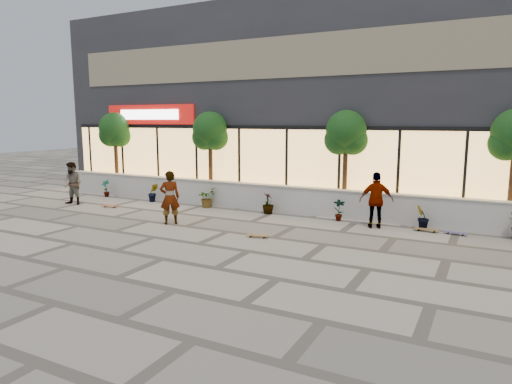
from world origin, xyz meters
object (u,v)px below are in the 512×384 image
at_px(tree_mideast, 346,135).
at_px(skateboard_right_near, 426,229).
at_px(skater_center, 170,198).
at_px(skateboard_left, 110,206).
at_px(tree_midwest, 210,133).
at_px(skateboard_right_far, 455,233).
at_px(tree_west, 115,132).
at_px(skater_right_near, 376,200).
at_px(skateboard_center, 257,235).
at_px(skater_left, 73,184).

distance_m(tree_mideast, skateboard_right_near, 4.55).
bearing_deg(skater_center, skateboard_right_near, 158.13).
bearing_deg(skateboard_left, tree_midwest, 33.48).
bearing_deg(skateboard_right_far, skater_center, -154.66).
height_order(tree_west, skater_right_near, tree_west).
distance_m(tree_midwest, skateboard_center, 7.22).
bearing_deg(tree_mideast, skater_left, -162.68).
xyz_separation_m(skater_left, skateboard_right_far, (14.76, 1.85, -0.83)).
bearing_deg(tree_west, skateboard_right_far, -5.52).
bearing_deg(tree_mideast, skater_right_near, -47.14).
bearing_deg(tree_midwest, skateboard_center, -44.78).
distance_m(skater_center, skateboard_left, 4.36).
bearing_deg(tree_mideast, skater_center, -137.84).
height_order(tree_west, tree_mideast, same).
distance_m(tree_west, skateboard_right_near, 15.03).
bearing_deg(tree_midwest, skater_right_near, -12.74).
bearing_deg(skater_left, skateboard_left, -0.03).
distance_m(skater_right_near, skateboard_center, 4.22).
relative_size(skateboard_center, skateboard_right_far, 1.01).
distance_m(tree_west, skateboard_left, 4.99).
bearing_deg(skater_right_near, skateboard_center, 25.94).
relative_size(tree_west, tree_mideast, 1.00).
height_order(skater_center, skateboard_left, skater_center).
xyz_separation_m(tree_midwest, tree_mideast, (6.00, 0.00, 0.00)).
relative_size(tree_mideast, skater_center, 2.12).
height_order(skater_center, skateboard_right_far, skater_center).
height_order(skater_center, skater_right_near, skater_right_near).
xyz_separation_m(tree_west, tree_mideast, (11.50, 0.00, 0.00)).
bearing_deg(skater_left, skateboard_right_far, 0.01).
bearing_deg(skater_right_near, skateboard_right_far, 165.73).
distance_m(skater_center, skateboard_right_near, 8.54).
bearing_deg(skater_center, skater_left, -51.47).
bearing_deg(tree_midwest, skateboard_right_far, -8.51).
distance_m(tree_west, skateboard_right_far, 15.87).
bearing_deg(skateboard_right_far, skateboard_center, -142.05).
bearing_deg(tree_mideast, skateboard_right_far, -20.42).
distance_m(skater_right_near, skateboard_right_near, 1.81).
distance_m(tree_mideast, skateboard_right_far, 5.20).
xyz_separation_m(skater_left, skater_right_near, (12.33, 1.63, 0.03)).
bearing_deg(skateboard_right_far, tree_mideast, 166.96).
height_order(tree_midwest, skater_left, tree_midwest).
bearing_deg(skateboard_center, skateboard_right_near, 22.80).
relative_size(tree_west, skater_left, 2.17).
relative_size(skateboard_center, skateboard_left, 1.00).
relative_size(tree_west, skateboard_right_near, 4.95).
bearing_deg(skater_left, skater_center, -16.97).
relative_size(skateboard_left, skateboard_right_near, 0.90).
bearing_deg(skater_left, tree_west, 95.75).
xyz_separation_m(tree_mideast, skater_right_near, (1.59, -1.72, -2.05)).
relative_size(tree_mideast, skater_right_near, 2.10).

